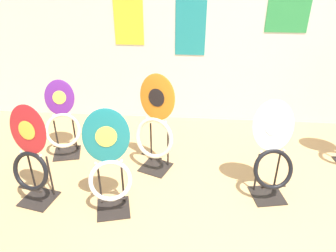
# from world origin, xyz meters

# --- Properties ---
(wall_back) EXTENTS (8.00, 0.07, 2.60)m
(wall_back) POSITION_xyz_m (-0.00, 2.51, 1.30)
(wall_back) COLOR silver
(wall_back) RESTS_ON ground_plane
(toilet_seat_display_white_plain) EXTENTS (0.42, 0.39, 0.90)m
(toilet_seat_display_white_plain) POSITION_xyz_m (0.10, 1.01, 0.44)
(toilet_seat_display_white_plain) COLOR black
(toilet_seat_display_white_plain) RESTS_ON ground_plane
(toilet_seat_display_purple_note) EXTENTS (0.41, 0.38, 0.81)m
(toilet_seat_display_purple_note) POSITION_xyz_m (-1.98, 1.53, 0.37)
(toilet_seat_display_purple_note) COLOR black
(toilet_seat_display_purple_note) RESTS_ON ground_plane
(toilet_seat_display_teal_sax) EXTENTS (0.40, 0.34, 0.94)m
(toilet_seat_display_teal_sax) POSITION_xyz_m (-1.27, 0.70, 0.47)
(toilet_seat_display_teal_sax) COLOR black
(toilet_seat_display_teal_sax) RESTS_ON ground_plane
(toilet_seat_display_crimson_swirl) EXTENTS (0.39, 0.33, 0.91)m
(toilet_seat_display_crimson_swirl) POSITION_xyz_m (-1.96, 0.77, 0.44)
(toilet_seat_display_crimson_swirl) COLOR black
(toilet_seat_display_crimson_swirl) RESTS_ON ground_plane
(toilet_seat_display_orange_sun) EXTENTS (0.44, 0.36, 1.00)m
(toilet_seat_display_orange_sun) POSITION_xyz_m (-0.96, 1.33, 0.49)
(toilet_seat_display_orange_sun) COLOR black
(toilet_seat_display_orange_sun) RESTS_ON ground_plane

